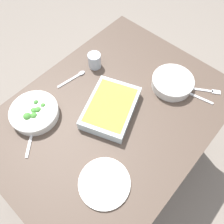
# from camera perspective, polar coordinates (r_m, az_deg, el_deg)

# --- Properties ---
(ground_plane) EXTENTS (6.00, 6.00, 0.00)m
(ground_plane) POSITION_cam_1_polar(r_m,az_deg,el_deg) (1.79, 0.00, -11.99)
(ground_plane) COLOR slate
(dining_table) EXTENTS (1.20, 0.90, 0.74)m
(dining_table) POSITION_cam_1_polar(r_m,az_deg,el_deg) (1.19, 0.00, -2.18)
(dining_table) COLOR #4C3D33
(dining_table) RESTS_ON ground_plane
(stew_bowl) EXTENTS (0.22, 0.22, 0.06)m
(stew_bowl) POSITION_cam_1_polar(r_m,az_deg,el_deg) (1.22, 15.22, 7.37)
(stew_bowl) COLOR silver
(stew_bowl) RESTS_ON dining_table
(broccoli_bowl) EXTENTS (0.24, 0.24, 0.07)m
(broccoli_bowl) POSITION_cam_1_polar(r_m,az_deg,el_deg) (1.14, -19.24, -0.08)
(broccoli_bowl) COLOR silver
(broccoli_bowl) RESTS_ON dining_table
(baking_dish) EXTENTS (0.36, 0.31, 0.06)m
(baking_dish) POSITION_cam_1_polar(r_m,az_deg,el_deg) (1.09, -0.16, 1.32)
(baking_dish) COLOR silver
(baking_dish) RESTS_ON dining_table
(drink_cup) EXTENTS (0.07, 0.07, 0.08)m
(drink_cup) POSITION_cam_1_polar(r_m,az_deg,el_deg) (1.27, -4.48, 12.87)
(drink_cup) COLOR #B2BCC6
(drink_cup) RESTS_ON dining_table
(side_plate) EXTENTS (0.22, 0.22, 0.01)m
(side_plate) POSITION_cam_1_polar(r_m,az_deg,el_deg) (0.98, -1.96, -17.72)
(side_plate) COLOR silver
(side_plate) RESTS_ON dining_table
(spoon_by_stew) EXTENTS (0.05, 0.18, 0.01)m
(spoon_by_stew) POSITION_cam_1_polar(r_m,az_deg,el_deg) (1.24, 19.83, 4.25)
(spoon_by_stew) COLOR silver
(spoon_by_stew) RESTS_ON dining_table
(spoon_by_broccoli) EXTENTS (0.15, 0.13, 0.01)m
(spoon_by_broccoli) POSITION_cam_1_polar(r_m,az_deg,el_deg) (1.12, -19.91, -5.42)
(spoon_by_broccoli) COLOR silver
(spoon_by_broccoli) RESTS_ON dining_table
(spoon_spare) EXTENTS (0.18, 0.05, 0.01)m
(spoon_spare) POSITION_cam_1_polar(r_m,az_deg,el_deg) (1.25, -9.40, 8.87)
(spoon_spare) COLOR silver
(spoon_spare) RESTS_ON dining_table
(fork_on_table) EXTENTS (0.11, 0.16, 0.01)m
(fork_on_table) POSITION_cam_1_polar(r_m,az_deg,el_deg) (1.28, 22.94, 5.07)
(fork_on_table) COLOR silver
(fork_on_table) RESTS_ON dining_table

